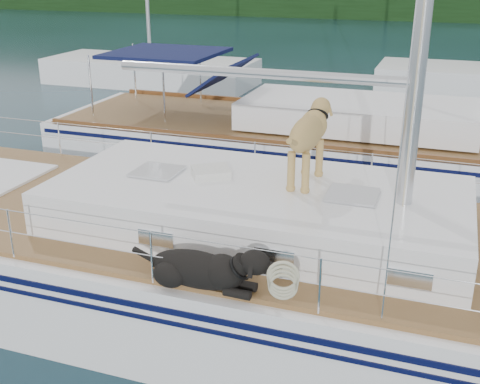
% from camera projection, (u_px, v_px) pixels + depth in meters
% --- Properties ---
extents(ground, '(120.00, 120.00, 0.00)m').
position_uv_depth(ground, '(202.00, 298.00, 8.47)').
color(ground, black).
rests_on(ground, ground).
extents(shore_bank, '(92.00, 1.00, 1.20)m').
position_uv_depth(shore_bank, '(422.00, 11.00, 48.91)').
color(shore_bank, '#595147').
rests_on(shore_bank, ground).
extents(main_sailboat, '(12.00, 3.83, 14.01)m').
position_uv_depth(main_sailboat, '(208.00, 256.00, 8.19)').
color(main_sailboat, white).
rests_on(main_sailboat, ground).
extents(neighbor_sailboat, '(11.00, 3.50, 13.30)m').
position_uv_depth(neighbor_sailboat, '(306.00, 146.00, 13.23)').
color(neighbor_sailboat, white).
rests_on(neighbor_sailboat, ground).
extents(bg_boat_west, '(8.00, 3.00, 11.65)m').
position_uv_depth(bg_boat_west, '(151.00, 72.00, 23.11)').
color(bg_boat_west, white).
rests_on(bg_boat_west, ground).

